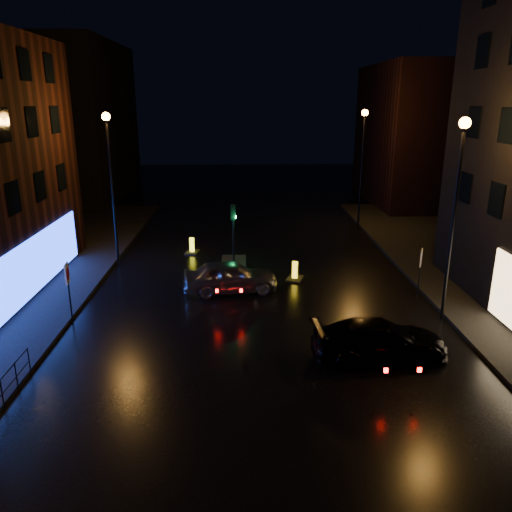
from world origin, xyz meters
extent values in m
plane|color=black|center=(0.00, 0.00, 0.00)|extent=(120.00, 120.00, 0.00)
cube|color=black|center=(-16.00, 35.00, 7.00)|extent=(8.00, 16.00, 14.00)
cube|color=black|center=(15.00, 32.00, 6.00)|extent=(8.00, 14.00, 12.00)
cylinder|color=black|center=(-7.80, 14.00, 4.00)|extent=(0.14, 0.14, 8.00)
cylinder|color=black|center=(-7.80, 14.00, 8.00)|extent=(0.20, 0.20, 0.25)
sphere|color=orange|center=(-7.80, 14.00, 8.15)|extent=(0.44, 0.44, 0.44)
cylinder|color=black|center=(7.80, 6.00, 4.00)|extent=(0.14, 0.14, 8.00)
cylinder|color=black|center=(7.80, 6.00, 8.00)|extent=(0.20, 0.20, 0.25)
sphere|color=orange|center=(7.80, 6.00, 8.15)|extent=(0.44, 0.44, 0.44)
cylinder|color=black|center=(7.80, 22.00, 4.00)|extent=(0.14, 0.14, 8.00)
cylinder|color=black|center=(7.80, 22.00, 8.00)|extent=(0.20, 0.20, 0.25)
sphere|color=orange|center=(7.80, 22.00, 8.15)|extent=(0.44, 0.44, 0.44)
cube|color=black|center=(-1.20, 14.00, 0.06)|extent=(1.40, 2.40, 0.12)
cylinder|color=black|center=(-1.20, 14.00, 1.40)|extent=(0.12, 0.12, 2.80)
cube|color=black|center=(-1.20, 14.00, 3.00)|extent=(0.28, 0.22, 0.90)
cylinder|color=#0CFF59|center=(-1.06, 14.00, 2.72)|extent=(0.05, 0.18, 0.18)
cylinder|color=black|center=(-8.00, 2.00, 0.50)|extent=(0.04, 0.04, 1.00)
imported|color=#999AA0|center=(-1.29, 9.52, 0.78)|extent=(4.74, 2.38, 1.55)
imported|color=black|center=(4.22, 2.77, 0.71)|extent=(5.05, 2.36, 1.42)
cube|color=black|center=(2.03, 11.13, 0.05)|extent=(1.10, 1.32, 0.09)
cube|color=gold|center=(2.03, 11.13, 0.52)|extent=(0.31, 0.25, 0.94)
cube|color=black|center=(2.03, 11.13, 0.52)|extent=(0.27, 0.12, 0.56)
cube|color=black|center=(-3.78, 16.06, 0.05)|extent=(0.91, 1.21, 0.09)
cube|color=#FFF819|center=(-3.78, 16.06, 0.50)|extent=(0.28, 0.21, 0.92)
cube|color=black|center=(-3.78, 16.06, 0.50)|extent=(0.27, 0.06, 0.55)
cylinder|color=black|center=(-7.90, 6.14, 1.26)|extent=(0.07, 0.07, 2.52)
cube|color=white|center=(-7.90, 6.14, 2.18)|extent=(0.14, 0.63, 0.86)
cylinder|color=#B20C0C|center=(-7.87, 6.14, 2.18)|extent=(0.09, 0.50, 0.50)
cylinder|color=black|center=(7.60, 8.46, 1.15)|extent=(0.06, 0.06, 2.31)
cube|color=white|center=(7.60, 8.46, 1.99)|extent=(0.29, 0.55, 0.79)
cylinder|color=#B20C0C|center=(7.57, 8.48, 1.99)|extent=(0.21, 0.43, 0.46)
camera|label=1|loc=(-0.70, -13.33, 8.98)|focal=35.00mm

